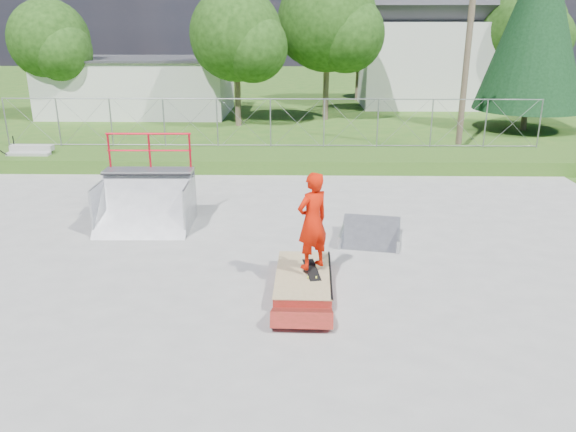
# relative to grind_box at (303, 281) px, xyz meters

# --- Properties ---
(ground) EXTENTS (120.00, 120.00, 0.00)m
(ground) POSITION_rel_grind_box_xyz_m (-1.16, 0.52, -0.16)
(ground) COLOR #2B5C1A
(ground) RESTS_ON ground
(concrete_pad) EXTENTS (20.00, 16.00, 0.04)m
(concrete_pad) POSITION_rel_grind_box_xyz_m (-1.16, 0.52, -0.14)
(concrete_pad) COLOR gray
(concrete_pad) RESTS_ON ground
(grass_berm) EXTENTS (24.00, 3.00, 0.50)m
(grass_berm) POSITION_rel_grind_box_xyz_m (-1.16, 10.02, 0.09)
(grass_berm) COLOR #2B5C1A
(grass_berm) RESTS_ON ground
(grind_box) EXTENTS (1.12, 2.22, 0.33)m
(grind_box) POSITION_rel_grind_box_xyz_m (0.00, 0.00, 0.00)
(grind_box) COLOR maroon
(grind_box) RESTS_ON concrete_pad
(quarter_pipe) EXTENTS (2.29, 1.95, 2.26)m
(quarter_pipe) POSITION_rel_grind_box_xyz_m (-3.94, 3.32, 0.97)
(quarter_pipe) COLOR #96989D
(quarter_pipe) RESTS_ON concrete_pad
(flat_bank_ramp) EXTENTS (1.60, 1.68, 0.42)m
(flat_bank_ramp) POSITION_rel_grind_box_xyz_m (1.60, 2.47, 0.05)
(flat_bank_ramp) COLOR #96989D
(flat_bank_ramp) RESTS_ON concrete_pad
(skateboard) EXTENTS (0.36, 0.82, 0.13)m
(skateboard) POSITION_rel_grind_box_xyz_m (0.16, 0.04, 0.21)
(skateboard) COLOR black
(skateboard) RESTS_ON grind_box
(skater) EXTENTS (0.82, 0.78, 1.89)m
(skater) POSITION_rel_grind_box_xyz_m (0.16, 0.04, 1.15)
(skater) COLOR red
(skater) RESTS_ON grind_box
(concrete_stairs) EXTENTS (1.50, 1.60, 0.80)m
(concrete_stairs) POSITION_rel_grind_box_xyz_m (-9.66, 9.22, 0.24)
(concrete_stairs) COLOR gray
(concrete_stairs) RESTS_ON ground
(chain_link_fence) EXTENTS (20.00, 0.06, 1.80)m
(chain_link_fence) POSITION_rel_grind_box_xyz_m (-1.16, 11.02, 1.24)
(chain_link_fence) COLOR gray
(chain_link_fence) RESTS_ON grass_berm
(utility_building_flat) EXTENTS (10.00, 6.00, 3.00)m
(utility_building_flat) POSITION_rel_grind_box_xyz_m (-9.16, 22.52, 1.34)
(utility_building_flat) COLOR silver
(utility_building_flat) RESTS_ON ground
(gable_house) EXTENTS (8.40, 6.08, 8.94)m
(gable_house) POSITION_rel_grind_box_xyz_m (7.84, 26.52, 3.67)
(gable_house) COLOR silver
(gable_house) RESTS_ON ground
(utility_pole) EXTENTS (0.24, 0.24, 8.00)m
(utility_pole) POSITION_rel_grind_box_xyz_m (6.34, 12.52, 3.84)
(utility_pole) COLOR brown
(utility_pole) RESTS_ON ground
(tree_left_near) EXTENTS (4.76, 4.48, 6.65)m
(tree_left_near) POSITION_rel_grind_box_xyz_m (-2.91, 18.36, 4.08)
(tree_left_near) COLOR brown
(tree_left_near) RESTS_ON ground
(tree_center) EXTENTS (5.44, 5.12, 7.60)m
(tree_center) POSITION_rel_grind_box_xyz_m (1.63, 20.33, 4.68)
(tree_center) COLOR brown
(tree_center) RESTS_ON ground
(tree_left_far) EXTENTS (4.42, 4.16, 6.18)m
(tree_left_far) POSITION_rel_grind_box_xyz_m (-12.93, 20.37, 3.77)
(tree_left_far) COLOR brown
(tree_left_far) RESTS_ON ground
(tree_right_far) EXTENTS (5.10, 4.80, 7.12)m
(tree_right_far) POSITION_rel_grind_box_xyz_m (13.11, 24.35, 4.38)
(tree_right_far) COLOR brown
(tree_right_far) RESTS_ON ground
(tree_back_mid) EXTENTS (4.08, 3.84, 5.70)m
(tree_back_mid) POSITION_rel_grind_box_xyz_m (4.06, 28.38, 3.47)
(tree_back_mid) COLOR brown
(tree_back_mid) RESTS_ON ground
(conifer_tree) EXTENTS (5.04, 5.04, 9.10)m
(conifer_tree) POSITION_rel_grind_box_xyz_m (10.84, 17.52, 4.88)
(conifer_tree) COLOR brown
(conifer_tree) RESTS_ON ground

